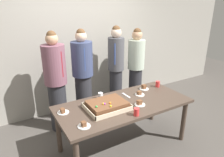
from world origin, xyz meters
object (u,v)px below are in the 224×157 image
Objects in this scene: cake_server_utensil at (126,95)px; person_striped_tie_right at (56,82)px; person_far_right_suit at (136,67)px; plated_slice_far_right at (63,112)px; person_green_shirt_behind at (116,67)px; person_serving_front at (83,76)px; drink_cup_middle at (136,112)px; drink_cup_far_end at (100,96)px; party_table at (124,108)px; drink_cup_nearest at (158,84)px; plated_slice_near_right at (84,125)px; plated_slice_far_left at (139,94)px; plated_slice_center_front at (144,88)px; plated_slice_near_left at (140,104)px; sheet_cake at (107,105)px.

person_striped_tie_right reaches higher than cake_server_utensil.
plated_slice_far_right is at bearing -14.22° from person_far_right_suit.
person_serving_front is at bearing -44.12° from person_green_shirt_behind.
drink_cup_far_end is at bearing 104.70° from drink_cup_middle.
party_table is 9.63× the size of cake_server_utensil.
party_table is 19.26× the size of drink_cup_nearest.
plated_slice_near_right is 1.64m from drink_cup_nearest.
person_far_right_suit is (0.14, 0.82, 0.07)m from drink_cup_nearest.
drink_cup_middle is at bearing -131.39° from plated_slice_far_left.
drink_cup_nearest is at bearing -3.93° from drink_cup_far_end.
plated_slice_near_right is 1.40m from plated_slice_center_front.
person_far_right_suit is (1.21, 0.74, 0.07)m from drink_cup_far_end.
party_table is at bearing 134.34° from plated_slice_near_left.
drink_cup_middle and drink_cup_far_end have the same top height.
sheet_cake is 0.51m from plated_slice_near_right.
plated_slice_far_right is at bearing -178.35° from drink_cup_nearest.
plated_slice_center_front is 0.80m from drink_cup_far_end.
drink_cup_middle reaches higher than plated_slice_near_right.
plated_slice_near_left is at bearing 44.01° from drink_cup_middle.
person_striped_tie_right is at bearing -46.38° from person_green_shirt_behind.
plated_slice_center_front is 1.45m from person_striped_tie_right.
person_striped_tie_right is at bearing 112.87° from sheet_cake.
drink_cup_far_end is at bearing 47.62° from plated_slice_near_right.
drink_cup_far_end is (0.06, 0.30, 0.00)m from sheet_cake.
drink_cup_far_end is 0.06× the size of person_green_shirt_behind.
plated_slice_near_right is at bearing -173.47° from plated_slice_near_left.
plated_slice_center_front reaches higher than cake_server_utensil.
plated_slice_center_front is (0.57, 0.26, 0.10)m from party_table.
person_far_right_suit is (1.19, 0.05, -0.02)m from person_serving_front.
person_serving_front is (-0.78, 0.73, 0.12)m from plated_slice_center_front.
plated_slice_far_left is 0.09× the size of person_green_shirt_behind.
party_table is 3.39× the size of sheet_cake.
plated_slice_near_right is 1.50× the size of drink_cup_nearest.
person_striped_tie_right is at bearing 88.28° from plated_slice_near_right.
person_striped_tie_right is (0.04, 1.22, 0.13)m from plated_slice_near_right.
plated_slice_center_front is at bearing -2.61° from drink_cup_far_end.
plated_slice_far_left is at bearing 52.62° from plated_slice_near_left.
person_green_shirt_behind is at bearing 74.25° from person_striped_tie_right.
plated_slice_near_left is at bearing -127.38° from plated_slice_far_left.
person_far_right_suit is at bearing 53.49° from drink_cup_middle.
plated_slice_far_right is 1.41m from plated_slice_center_front.
sheet_cake is at bearing -0.00° from person_green_shirt_behind.
drink_cup_far_end is at bearing 127.99° from party_table.
drink_cup_middle is at bearing -8.63° from plated_slice_near_right.
plated_slice_near_right is 0.75× the size of cake_server_utensil.
drink_cup_nearest is at bearing 41.32° from person_striped_tie_right.
plated_slice_far_left is 0.49m from drink_cup_nearest.
person_green_shirt_behind is (0.76, 0.13, 0.02)m from person_serving_front.
person_far_right_suit is (1.68, 0.08, -0.02)m from person_striped_tie_right.
drink_cup_middle is at bearing -75.30° from drink_cup_far_end.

